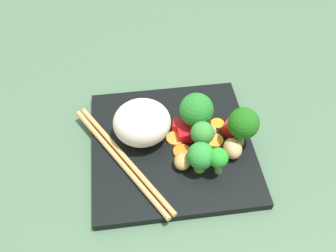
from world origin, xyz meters
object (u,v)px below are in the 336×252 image
object	(u,v)px
rice_mound	(142,123)
chopstick_pair	(122,159)
broccoli_floret_1	(243,124)
square_plate	(172,146)
carrot_slice_4	(213,157)

from	to	relation	value
rice_mound	chopstick_pair	bearing A→B (deg)	-42.79
rice_mound	broccoli_floret_1	xyz separation A→B (cm)	(3.56, 14.45, 1.08)
square_plate	carrot_slice_4	world-z (taller)	carrot_slice_4
square_plate	rice_mound	bearing A→B (deg)	-116.03
square_plate	carrot_slice_4	bearing A→B (deg)	55.88
square_plate	rice_mound	xyz separation A→B (cm)	(-2.08, -4.25, 4.01)
broccoli_floret_1	chopstick_pair	world-z (taller)	broccoli_floret_1
broccoli_floret_1	chopstick_pair	size ratio (longest dim) A/B	0.32
broccoli_floret_1	chopstick_pair	distance (cm)	18.55
carrot_slice_4	broccoli_floret_1	bearing A→B (deg)	115.29
broccoli_floret_1	chopstick_pair	xyz separation A→B (cm)	(0.38, -18.10, -4.04)
broccoli_floret_1	carrot_slice_4	distance (cm)	6.63
carrot_slice_4	chopstick_pair	world-z (taller)	same
square_plate	chopstick_pair	xyz separation A→B (cm)	(1.86, -7.90, 1.06)
carrot_slice_4	chopstick_pair	bearing A→B (deg)	-97.88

